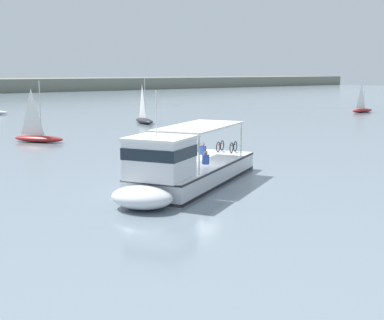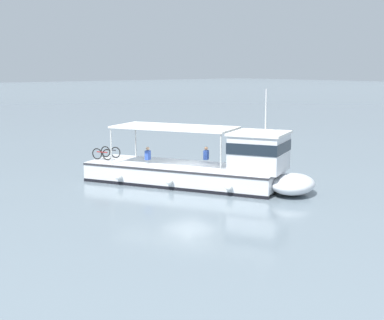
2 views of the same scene
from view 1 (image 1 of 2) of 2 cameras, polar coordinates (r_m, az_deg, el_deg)
The scene contains 5 objects.
ground_plane at distance 28.93m, azimuth -0.14°, elevation -2.69°, with size 400.00×400.00×0.00m, color slate.
ferry_main at distance 27.67m, azimuth -0.86°, elevation -1.11°, with size 12.73×8.50×5.32m.
sailboat_horizon_west at distance 63.66m, azimuth -5.25°, elevation 4.50°, with size 2.54×5.00×5.40m.
sailboat_off_bow at distance 48.23m, azimuth -16.45°, elevation 2.52°, with size 3.85×4.76×5.40m.
sailboat_near_port at distance 84.68m, azimuth 18.08°, elevation 5.32°, with size 4.80×1.42×5.40m.
Camera 1 is at (-17.83, -21.93, 6.15)m, focal length 48.88 mm.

